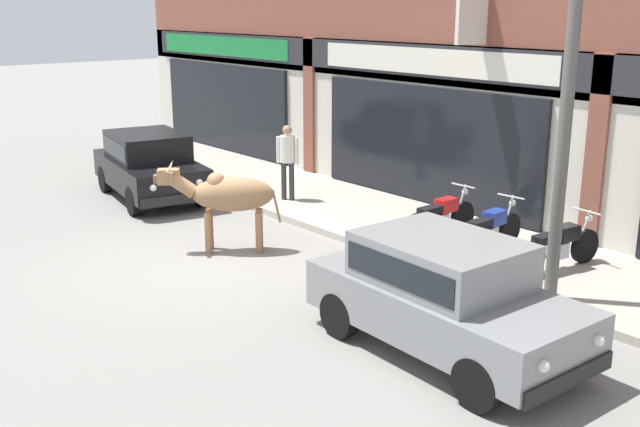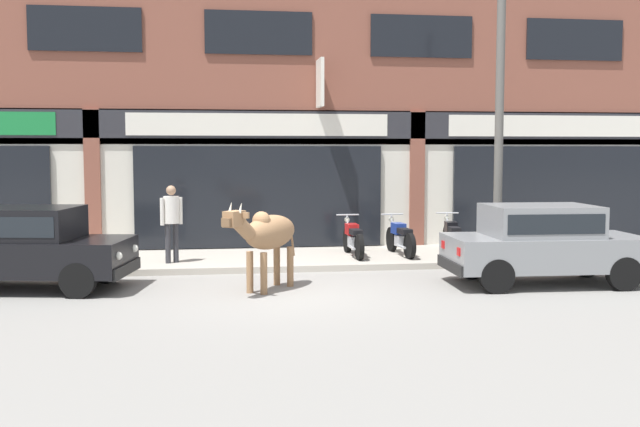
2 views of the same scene
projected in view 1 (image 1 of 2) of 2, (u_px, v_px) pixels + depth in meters
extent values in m
plane|color=gray|center=(217.00, 258.00, 12.71)|extent=(90.00, 90.00, 0.00)
cube|color=#A8A093|center=(374.00, 216.00, 14.97)|extent=(19.00, 2.97, 0.13)
cube|color=beige|center=(436.00, 126.00, 15.61)|extent=(23.00, 0.55, 3.40)
cube|color=#28282D|center=(428.00, 61.00, 15.05)|extent=(22.08, 0.08, 0.64)
cube|color=black|center=(224.00, 107.00, 21.18)|extent=(5.83, 0.10, 2.40)
cube|color=#197A38|center=(221.00, 46.00, 20.71)|extent=(6.13, 0.05, 0.52)
cube|color=brown|center=(310.00, 109.00, 18.27)|extent=(0.36, 0.12, 3.40)
cube|color=black|center=(425.00, 145.00, 15.50)|extent=(5.83, 0.10, 2.40)
cube|color=silver|center=(427.00, 61.00, 15.03)|extent=(6.13, 0.05, 0.52)
cube|color=brown|center=(596.00, 156.00, 12.59)|extent=(0.36, 0.12, 3.40)
cube|color=silver|center=(472.00, 13.00, 13.52)|extent=(0.08, 0.80, 1.10)
ellipsoid|color=#936B47|center=(233.00, 194.00, 12.80)|extent=(1.26, 1.43, 0.60)
sphere|color=#936B47|center=(216.00, 182.00, 12.73)|extent=(0.32, 0.32, 0.32)
cylinder|color=#936B47|center=(208.00, 234.00, 12.82)|extent=(0.12, 0.12, 0.72)
cylinder|color=#936B47|center=(210.00, 229.00, 13.10)|extent=(0.12, 0.12, 0.72)
cylinder|color=#936B47|center=(259.00, 233.00, 12.86)|extent=(0.12, 0.12, 0.72)
cylinder|color=#936B47|center=(259.00, 228.00, 13.14)|extent=(0.12, 0.12, 0.72)
cylinder|color=#936B47|center=(184.00, 186.00, 12.73)|extent=(0.47, 0.52, 0.43)
cube|color=#936B47|center=(168.00, 177.00, 12.67)|extent=(0.39, 0.42, 0.26)
cube|color=brown|center=(158.00, 179.00, 12.67)|extent=(0.21, 0.21, 0.14)
cone|color=beige|center=(169.00, 167.00, 12.52)|extent=(0.11, 0.12, 0.19)
cone|color=beige|center=(171.00, 165.00, 12.72)|extent=(0.11, 0.12, 0.19)
cube|color=#936B47|center=(172.00, 175.00, 12.50)|extent=(0.14, 0.12, 0.10)
cube|color=#936B47|center=(174.00, 171.00, 12.81)|extent=(0.14, 0.12, 0.10)
cylinder|color=#936B47|center=(276.00, 206.00, 12.89)|extent=(0.13, 0.15, 0.60)
cylinder|color=black|center=(201.00, 193.00, 15.87)|extent=(0.62, 0.28, 0.60)
cylinder|color=black|center=(134.00, 201.00, 15.19)|extent=(0.62, 0.28, 0.60)
cylinder|color=black|center=(166.00, 172.00, 17.80)|extent=(0.62, 0.28, 0.60)
cylinder|color=black|center=(105.00, 179.00, 17.12)|extent=(0.62, 0.28, 0.60)
cube|color=black|center=(150.00, 172.00, 16.41)|extent=(3.73, 2.19, 0.60)
cube|color=black|center=(147.00, 146.00, 16.34)|extent=(2.12, 1.75, 0.56)
cube|color=black|center=(147.00, 146.00, 16.34)|extent=(1.98, 1.75, 0.35)
cube|color=black|center=(177.00, 199.00, 15.02)|extent=(0.39, 1.52, 0.20)
cube|color=black|center=(129.00, 168.00, 17.92)|extent=(0.39, 1.52, 0.20)
sphere|color=silver|center=(199.00, 182.00, 15.15)|extent=(0.14, 0.14, 0.14)
sphere|color=silver|center=(153.00, 188.00, 14.69)|extent=(0.14, 0.14, 0.14)
cube|color=red|center=(148.00, 153.00, 18.09)|extent=(0.06, 0.16, 0.14)
cube|color=red|center=(107.00, 156.00, 17.62)|extent=(0.06, 0.16, 0.14)
cylinder|color=black|center=(560.00, 347.00, 8.72)|extent=(0.61, 0.20, 0.60)
cylinder|color=black|center=(478.00, 384.00, 7.87)|extent=(0.61, 0.20, 0.60)
cylinder|color=black|center=(419.00, 290.00, 10.47)|extent=(0.61, 0.20, 0.60)
cylinder|color=black|center=(339.00, 315.00, 9.62)|extent=(0.61, 0.20, 0.60)
cube|color=gray|center=(445.00, 308.00, 9.08)|extent=(3.55, 1.72, 0.60)
cube|color=gray|center=(441.00, 260.00, 9.00)|extent=(1.95, 1.50, 0.56)
cube|color=black|center=(441.00, 260.00, 9.00)|extent=(1.80, 1.52, 0.35)
cube|color=black|center=(566.00, 378.00, 7.83)|extent=(0.17, 1.52, 0.20)
cube|color=black|center=(353.00, 284.00, 10.46)|extent=(0.17, 1.52, 0.20)
sphere|color=silver|center=(598.00, 341.00, 8.01)|extent=(0.14, 0.14, 0.14)
sphere|color=silver|center=(543.00, 366.00, 7.44)|extent=(0.14, 0.14, 0.14)
cube|color=red|center=(379.00, 255.00, 10.69)|extent=(0.04, 0.16, 0.14)
cube|color=red|center=(324.00, 269.00, 10.10)|extent=(0.04, 0.16, 0.14)
cylinder|color=black|center=(462.00, 216.00, 13.70)|extent=(0.11, 0.56, 0.56)
cylinder|color=black|center=(417.00, 229.00, 12.91)|extent=(0.11, 0.56, 0.56)
cube|color=#B2B5BA|center=(439.00, 221.00, 13.28)|extent=(0.21, 0.32, 0.24)
cube|color=red|center=(446.00, 205.00, 13.31)|extent=(0.25, 0.41, 0.24)
cube|color=black|center=(431.00, 210.00, 13.06)|extent=(0.23, 0.53, 0.12)
cylinder|color=#B2B5BA|center=(461.00, 201.00, 13.58)|extent=(0.05, 0.27, 0.59)
cylinder|color=#B2B5BA|center=(463.00, 186.00, 13.53)|extent=(0.52, 0.04, 0.03)
sphere|color=silver|center=(465.00, 192.00, 13.60)|extent=(0.12, 0.12, 0.12)
cylinder|color=#B2B5BA|center=(421.00, 227.00, 13.15)|extent=(0.07, 0.48, 0.06)
cylinder|color=black|center=(509.00, 229.00, 12.94)|extent=(0.14, 0.57, 0.56)
cylinder|color=black|center=(467.00, 244.00, 12.10)|extent=(0.14, 0.57, 0.56)
cube|color=#B2B5BA|center=(488.00, 234.00, 12.49)|extent=(0.22, 0.33, 0.24)
cube|color=navy|center=(495.00, 217.00, 12.53)|extent=(0.27, 0.42, 0.24)
cube|color=black|center=(481.00, 223.00, 12.27)|extent=(0.26, 0.54, 0.12)
cylinder|color=#B2B5BA|center=(508.00, 213.00, 12.82)|extent=(0.06, 0.27, 0.59)
cylinder|color=#B2B5BA|center=(511.00, 197.00, 12.77)|extent=(0.52, 0.07, 0.03)
sphere|color=silver|center=(512.00, 203.00, 12.84)|extent=(0.12, 0.12, 0.12)
cylinder|color=#B2B5BA|center=(470.00, 242.00, 12.35)|extent=(0.10, 0.48, 0.06)
cylinder|color=black|center=(585.00, 246.00, 12.02)|extent=(0.17, 0.57, 0.56)
cylinder|color=black|center=(530.00, 260.00, 11.37)|extent=(0.17, 0.57, 0.56)
cube|color=#B2B5BA|center=(558.00, 250.00, 11.67)|extent=(0.24, 0.34, 0.24)
cube|color=black|center=(566.00, 233.00, 11.69)|extent=(0.29, 0.43, 0.24)
cube|color=black|center=(548.00, 238.00, 11.49)|extent=(0.29, 0.54, 0.12)
cylinder|color=#B2B5BA|center=(584.00, 229.00, 11.91)|extent=(0.07, 0.27, 0.59)
cylinder|color=#B2B5BA|center=(587.00, 211.00, 11.85)|extent=(0.52, 0.10, 0.03)
sphere|color=silver|center=(589.00, 218.00, 11.91)|extent=(0.12, 0.12, 0.12)
cylinder|color=#B2B5BA|center=(536.00, 257.00, 11.60)|extent=(0.12, 0.48, 0.06)
cylinder|color=#2D2D33|center=(292.00, 181.00, 15.85)|extent=(0.11, 0.11, 0.82)
cylinder|color=#2D2D33|center=(284.00, 181.00, 15.91)|extent=(0.11, 0.11, 0.82)
cylinder|color=silver|center=(287.00, 149.00, 15.69)|extent=(0.32, 0.32, 0.56)
cylinder|color=silver|center=(297.00, 151.00, 15.63)|extent=(0.08, 0.08, 0.56)
cylinder|color=silver|center=(278.00, 150.00, 15.77)|extent=(0.08, 0.08, 0.56)
sphere|color=tan|center=(287.00, 130.00, 15.58)|extent=(0.20, 0.20, 0.20)
cylinder|color=#595651|center=(567.00, 103.00, 9.88)|extent=(0.18, 0.18, 5.54)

